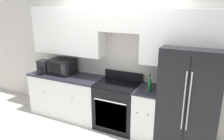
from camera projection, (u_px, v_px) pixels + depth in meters
ground_plane at (105, 133)px, 4.11m from camera, size 12.00×12.00×0.00m
wall_back at (118, 47)px, 4.16m from camera, size 8.00×0.39×2.60m
lower_cabinets_left at (67, 95)px, 4.69m from camera, size 1.61×0.64×0.90m
lower_cabinets_right at (148, 112)px, 3.94m from camera, size 0.44×0.64×0.90m
oven_range at (117, 105)px, 4.19m from camera, size 0.79×0.65×1.06m
refrigerator at (189, 97)px, 3.60m from camera, size 0.94×0.79×1.70m
microwave at (62, 67)px, 4.59m from camera, size 0.50×0.40×0.32m
bottle at (149, 85)px, 3.70m from camera, size 0.07×0.07×0.29m
electric_kettle at (43, 67)px, 4.62m from camera, size 0.20×0.26×0.29m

